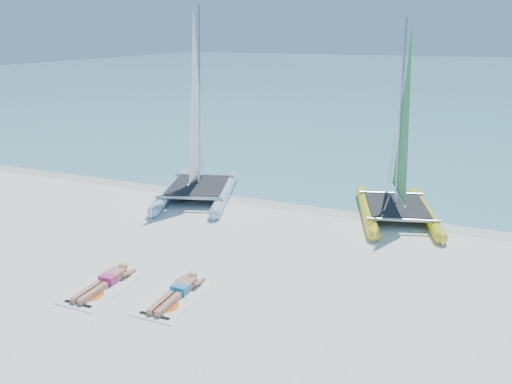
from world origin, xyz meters
TOP-DOWN VIEW (x-y plane):
  - ground at (0.00, 0.00)m, footprint 140.00×140.00m
  - sea at (0.00, 63.00)m, footprint 140.00×115.00m
  - wet_sand_strip at (0.00, 5.50)m, footprint 140.00×1.40m
  - catamaran_blue at (-3.26, 5.01)m, footprint 3.62×5.26m
  - catamaran_yellow at (3.27, 5.97)m, footprint 3.28×4.90m
  - towel_a at (-2.05, -1.65)m, footprint 1.00×1.85m
  - sunbather_a at (-2.05, -1.46)m, footprint 0.37×1.73m
  - towel_b at (-0.30, -1.42)m, footprint 1.00×1.85m
  - sunbather_b at (-0.30, -1.23)m, footprint 0.37×1.73m

SIDE VIEW (x-z plane):
  - ground at x=0.00m, z-range 0.00..0.00m
  - wet_sand_strip at x=0.00m, z-range 0.00..0.01m
  - sea at x=0.00m, z-range 0.00..0.01m
  - towel_a at x=-2.05m, z-range 0.00..0.02m
  - towel_b at x=-0.30m, z-range 0.00..0.02m
  - sunbather_a at x=-2.05m, z-range -0.01..0.25m
  - sunbather_b at x=-0.30m, z-range -0.01..0.25m
  - catamaran_yellow at x=3.27m, z-range -1.12..4.95m
  - catamaran_blue at x=-3.26m, z-range -1.32..5.22m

